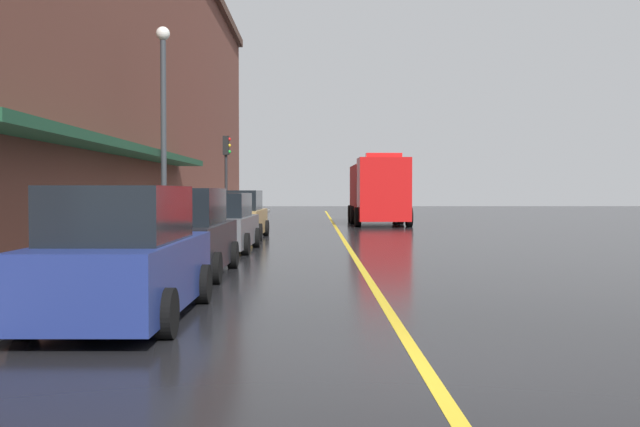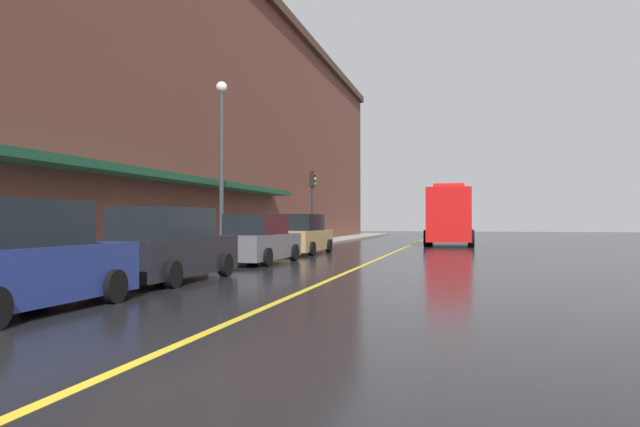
{
  "view_description": "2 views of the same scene",
  "coord_description": "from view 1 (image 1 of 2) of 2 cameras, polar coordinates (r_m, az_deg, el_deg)",
  "views": [
    {
      "loc": [
        -1.16,
        -7.54,
        1.85
      ],
      "look_at": [
        -0.87,
        22.83,
        0.92
      ],
      "focal_mm": 42.03,
      "sensor_mm": 36.0,
      "label": 1
    },
    {
      "loc": [
        3.54,
        -5.21,
        1.56
      ],
      "look_at": [
        -1.63,
        15.41,
        1.81
      ],
      "focal_mm": 33.22,
      "sensor_mm": 36.0,
      "label": 2
    }
  ],
  "objects": [
    {
      "name": "parked_car_1",
      "position": [
        16.47,
        -10.5,
        -1.64
      ],
      "size": [
        2.12,
        4.87,
        1.9
      ],
      "rotation": [
        0.0,
        0.0,
        1.56
      ],
      "color": "black",
      "rests_on": "ground"
    },
    {
      "name": "ground_plane",
      "position": [
        32.61,
        1.48,
        -1.49
      ],
      "size": [
        112.0,
        112.0,
        0.0
      ],
      "primitive_type": "plane",
      "color": "black"
    },
    {
      "name": "parked_car_0",
      "position": [
        11.07,
        -14.69,
        -3.29
      ],
      "size": [
        2.03,
        4.75,
        1.91
      ],
      "rotation": [
        0.0,
        0.0,
        1.56
      ],
      "color": "navy",
      "rests_on": "ground"
    },
    {
      "name": "brick_building_left",
      "position": [
        34.21,
        -21.64,
        10.76
      ],
      "size": [
        12.87,
        64.0,
        14.54
      ],
      "color": "brown",
      "rests_on": "ground"
    },
    {
      "name": "parked_car_2",
      "position": [
        22.98,
        -7.44,
        -0.81
      ],
      "size": [
        2.07,
        4.79,
        1.77
      ],
      "rotation": [
        0.0,
        0.0,
        1.54
      ],
      "color": "#595B60",
      "rests_on": "ground"
    },
    {
      "name": "traffic_light_near",
      "position": [
        36.04,
        -7.15,
        3.82
      ],
      "size": [
        0.38,
        0.36,
        4.3
      ],
      "color": "#232326",
      "rests_on": "sidewalk_left"
    },
    {
      "name": "parked_car_3",
      "position": [
        29.12,
        -6.24,
        -0.19
      ],
      "size": [
        2.17,
        4.86,
        1.86
      ],
      "rotation": [
        0.0,
        0.0,
        1.55
      ],
      "color": "#A5844C",
      "rests_on": "ground"
    },
    {
      "name": "fire_truck",
      "position": [
        40.89,
        4.45,
        1.66
      ],
      "size": [
        3.02,
        7.72,
        3.75
      ],
      "rotation": [
        0.0,
        0.0,
        -1.56
      ],
      "color": "red",
      "rests_on": "ground"
    },
    {
      "name": "street_lamp_left",
      "position": [
        24.71,
        -11.84,
        7.64
      ],
      "size": [
        0.44,
        0.44,
        6.94
      ],
      "color": "#33383D",
      "rests_on": "sidewalk_left"
    },
    {
      "name": "lane_center_stripe",
      "position": [
        32.61,
        1.48,
        -1.49
      ],
      "size": [
        0.16,
        70.0,
        0.01
      ],
      "primitive_type": "cube",
      "color": "gold",
      "rests_on": "ground"
    },
    {
      "name": "parking_meter_1",
      "position": [
        19.23,
        -13.13,
        -0.64
      ],
      "size": [
        0.14,
        0.18,
        1.33
      ],
      "color": "#4C4C51",
      "rests_on": "sidewalk_left"
    },
    {
      "name": "sidewalk_left",
      "position": [
        32.98,
        -9.35,
        -1.35
      ],
      "size": [
        2.4,
        70.0,
        0.15
      ],
      "primitive_type": "cube",
      "color": "gray",
      "rests_on": "ground"
    }
  ]
}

